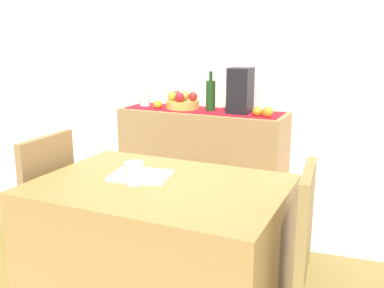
% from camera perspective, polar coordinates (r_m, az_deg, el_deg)
% --- Properties ---
extents(ground_plane, '(6.40, 6.40, 0.02)m').
position_cam_1_polar(ground_plane, '(2.83, -2.11, -16.27)').
color(ground_plane, beige).
rests_on(ground_plane, ground).
extents(room_wall_rear, '(6.40, 0.06, 2.70)m').
position_cam_1_polar(room_wall_rear, '(3.54, 6.44, 12.79)').
color(room_wall_rear, silver).
rests_on(room_wall_rear, ground).
extents(sideboard_console, '(1.31, 0.42, 0.85)m').
position_cam_1_polar(sideboard_console, '(3.52, 1.33, -2.45)').
color(sideboard_console, olive).
rests_on(sideboard_console, ground).
extents(table_runner, '(1.23, 0.32, 0.01)m').
position_cam_1_polar(table_runner, '(3.42, 1.37, 4.41)').
color(table_runner, maroon).
rests_on(table_runner, sideboard_console).
extents(fruit_bowl, '(0.26, 0.26, 0.06)m').
position_cam_1_polar(fruit_bowl, '(3.49, -1.23, 5.17)').
color(fruit_bowl, gold).
rests_on(fruit_bowl, table_runner).
extents(apple_rear, '(0.07, 0.07, 0.07)m').
position_cam_1_polar(apple_rear, '(3.45, 0.13, 6.20)').
color(apple_rear, red).
rests_on(apple_rear, fruit_bowl).
extents(apple_right, '(0.08, 0.08, 0.08)m').
position_cam_1_polar(apple_right, '(3.47, -1.00, 6.34)').
color(apple_right, '#909D41').
rests_on(apple_right, fruit_bowl).
extents(apple_center, '(0.07, 0.07, 0.07)m').
position_cam_1_polar(apple_center, '(3.53, -2.00, 6.38)').
color(apple_center, red).
rests_on(apple_center, fruit_bowl).
extents(apple_upper, '(0.07, 0.07, 0.07)m').
position_cam_1_polar(apple_upper, '(3.39, -1.61, 6.10)').
color(apple_upper, red).
rests_on(apple_upper, fruit_bowl).
extents(apple_left, '(0.07, 0.07, 0.07)m').
position_cam_1_polar(apple_left, '(3.47, -2.64, 6.25)').
color(apple_left, gold).
rests_on(apple_left, fruit_bowl).
extents(wine_bottle, '(0.07, 0.07, 0.31)m').
position_cam_1_polar(wine_bottle, '(3.38, 2.43, 6.34)').
color(wine_bottle, '#193F14').
rests_on(wine_bottle, sideboard_console).
extents(coffee_maker, '(0.16, 0.18, 0.34)m').
position_cam_1_polar(coffee_maker, '(3.29, 6.30, 6.89)').
color(coffee_maker, black).
rests_on(coffee_maker, sideboard_console).
extents(ceramic_vase, '(0.09, 0.09, 0.21)m').
position_cam_1_polar(ceramic_vase, '(3.64, -6.16, 6.49)').
color(ceramic_vase, silver).
rests_on(ceramic_vase, sideboard_console).
extents(orange_loose_far, '(0.07, 0.07, 0.07)m').
position_cam_1_polar(orange_loose_far, '(3.50, -4.48, 5.12)').
color(orange_loose_far, orange).
rests_on(orange_loose_far, sideboard_console).
extents(orange_loose_mid, '(0.08, 0.08, 0.08)m').
position_cam_1_polar(orange_loose_mid, '(3.16, 9.81, 4.09)').
color(orange_loose_mid, orange).
rests_on(orange_loose_mid, sideboard_console).
extents(orange_loose_end, '(0.07, 0.07, 0.07)m').
position_cam_1_polar(orange_loose_end, '(3.20, 8.50, 4.21)').
color(orange_loose_end, orange).
rests_on(orange_loose_end, sideboard_console).
extents(dining_table, '(1.16, 0.81, 0.74)m').
position_cam_1_polar(dining_table, '(2.21, -4.10, -14.21)').
color(dining_table, olive).
rests_on(dining_table, ground).
extents(open_book, '(0.31, 0.26, 0.02)m').
position_cam_1_polar(open_book, '(2.15, -6.63, -4.10)').
color(open_book, white).
rests_on(open_book, dining_table).
extents(coffee_cup, '(0.09, 0.09, 0.10)m').
position_cam_1_polar(coffee_cup, '(2.05, -7.51, -3.76)').
color(coffee_cup, silver).
rests_on(coffee_cup, dining_table).
extents(chair_near_window, '(0.41, 0.41, 0.90)m').
position_cam_1_polar(chair_near_window, '(2.73, -20.22, -11.87)').
color(chair_near_window, olive).
rests_on(chair_near_window, ground).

